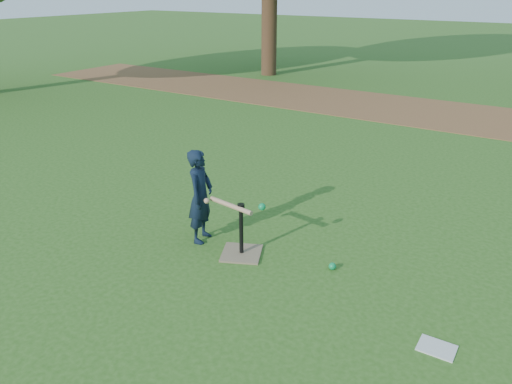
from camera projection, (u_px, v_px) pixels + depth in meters
The scene contains 7 objects.
ground at pixel (260, 241), 5.87m from camera, with size 80.00×80.00×0.00m, color #285116.
dirt_strip at pixel (431, 113), 11.68m from camera, with size 24.00×3.00×0.01m, color brown.
child at pixel (201, 196), 5.70m from camera, with size 0.40×0.27×1.11m, color black.
wiffle_ball_ground at pixel (332, 266), 5.27m from camera, with size 0.08×0.08×0.08m, color #0C8445.
clipboard at pixel (437, 348), 4.14m from camera, with size 0.30×0.23×0.01m, color silver.
batting_tee at pixel (241, 245), 5.55m from camera, with size 0.57×0.57×0.61m.
swing_action at pixel (235, 205), 5.40m from camera, with size 0.71×0.21×0.10m.
Camera 1 is at (2.77, -4.38, 2.80)m, focal length 35.00 mm.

